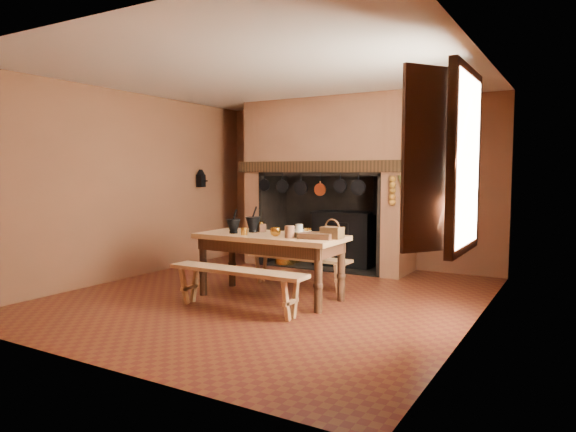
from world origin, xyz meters
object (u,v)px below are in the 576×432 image
object	(u,v)px
mixing_bowl	(298,233)
coffee_grinder	(261,227)
work_table	(270,245)
iron_range	(345,238)
bench_front	(237,280)
wicker_basket	(332,232)

from	to	relation	value
mixing_bowl	coffee_grinder	bearing A→B (deg)	166.00
work_table	mixing_bowl	size ratio (longest dim) A/B	6.38
coffee_grinder	iron_range	bearing A→B (deg)	104.98
bench_front	wicker_basket	size ratio (longest dim) A/B	6.97
work_table	coffee_grinder	distance (m)	0.37
wicker_basket	bench_front	bearing A→B (deg)	-135.42
wicker_basket	mixing_bowl	bearing A→B (deg)	-175.18
bench_front	mixing_bowl	xyz separation A→B (m)	(0.39, 0.74, 0.48)
coffee_grinder	wicker_basket	distance (m)	1.12
work_table	mixing_bowl	world-z (taller)	mixing_bowl
iron_range	work_table	bearing A→B (deg)	-87.98
work_table	wicker_basket	size ratio (longest dim) A/B	7.49
work_table	coffee_grinder	size ratio (longest dim) A/B	11.43
coffee_grinder	wicker_basket	world-z (taller)	wicker_basket
work_table	bench_front	xyz separation A→B (m)	(-0.00, -0.72, -0.32)
work_table	wicker_basket	xyz separation A→B (m)	(0.84, 0.03, 0.20)
work_table	mixing_bowl	distance (m)	0.42
coffee_grinder	wicker_basket	bearing A→B (deg)	11.88
mixing_bowl	iron_range	bearing A→B (deg)	100.75
bench_front	wicker_basket	xyz separation A→B (m)	(0.84, 0.76, 0.52)
iron_range	wicker_basket	distance (m)	2.68
coffee_grinder	wicker_basket	size ratio (longest dim) A/B	0.66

